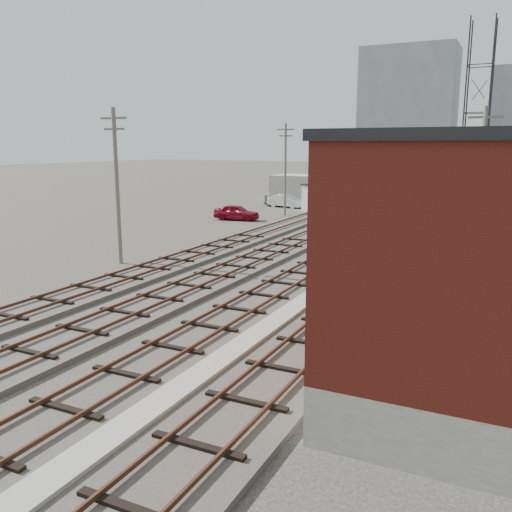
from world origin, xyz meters
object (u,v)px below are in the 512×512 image
Objects in this scene: car_red at (237,212)px; car_silver at (287,201)px; signal_mast at (329,304)px; car_grey at (282,201)px; site_trailer at (335,199)px; switch_stand at (352,223)px.

car_silver is at bearing -7.21° from car_red.
signal_mast is 46.96m from car_grey.
site_trailer reaches higher than car_red.
car_grey is (-19.76, 42.57, -1.62)m from signal_mast.
car_silver reaches higher than car_grey.
car_grey is (-7.35, 3.21, -0.83)m from site_trailer.
signal_mast is 0.89× the size of car_grey.
site_trailer reaches higher than switch_stand.
site_trailer is 11.67m from car_red.
signal_mast is at bearing -67.61° from switch_stand.
car_red reaches higher than car_grey.
car_silver reaches higher than car_red.
switch_stand is 19.33m from car_grey.
car_grey is at bearing 170.36° from site_trailer.
car_red is (-6.51, -9.66, -0.73)m from site_trailer.
car_grey is at bearing 55.30° from car_silver.
signal_mast is 0.52× the size of site_trailer.
car_silver is 1.39m from car_grey.
car_silver is (-11.57, 13.72, 0.10)m from switch_stand.
car_silver reaches higher than switch_stand.
switch_stand is (-7.23, 27.84, -1.60)m from signal_mast.
switch_stand is at bearing -127.91° from car_silver.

